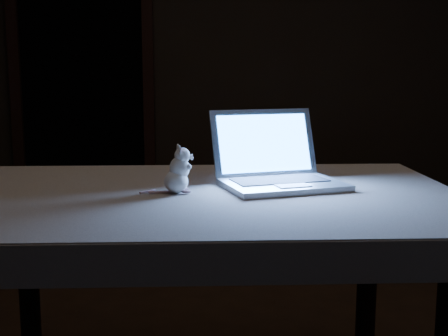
{
  "coord_description": "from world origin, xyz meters",
  "views": [
    {
      "loc": [
        -0.17,
        -2.02,
        1.18
      ],
      "look_at": [
        -0.12,
        -0.19,
        0.88
      ],
      "focal_mm": 48.0,
      "sensor_mm": 36.0,
      "label": 1
    }
  ],
  "objects": [
    {
      "name": "doorway",
      "position": [
        -1.1,
        2.5,
        1.06
      ],
      "size": [
        1.06,
        0.36,
        2.13
      ],
      "primitive_type": null,
      "color": "black",
      "rests_on": "back_wall"
    },
    {
      "name": "plush_mouse",
      "position": [
        -0.27,
        -0.23,
        0.88
      ],
      "size": [
        0.13,
        0.13,
        0.15
      ],
      "primitive_type": null,
      "rotation": [
        0.0,
        0.0,
        0.29
      ],
      "color": "white",
      "rests_on": "tablecloth"
    },
    {
      "name": "laptop",
      "position": [
        0.07,
        -0.16,
        0.93
      ],
      "size": [
        0.44,
        0.41,
        0.25
      ],
      "primitive_type": null,
      "rotation": [
        0.0,
        0.0,
        0.29
      ],
      "color": "#A6A7AB",
      "rests_on": "tablecloth"
    },
    {
      "name": "table",
      "position": [
        -0.2,
        -0.22,
        0.4
      ],
      "size": [
        1.51,
        0.99,
        0.8
      ],
      "primitive_type": null,
      "rotation": [
        0.0,
        0.0,
        0.02
      ],
      "color": "black",
      "rests_on": "floor"
    },
    {
      "name": "back_wall",
      "position": [
        0.0,
        2.5,
        1.3
      ],
      "size": [
        4.5,
        0.04,
        2.6
      ],
      "primitive_type": "cube",
      "color": "black",
      "rests_on": "ground"
    },
    {
      "name": "tablecloth",
      "position": [
        -0.13,
        -0.19,
        0.76
      ],
      "size": [
        1.75,
        1.31,
        0.1
      ],
      "primitive_type": null,
      "rotation": [
        0.0,
        0.0,
        0.17
      ],
      "color": "#B8A899",
      "rests_on": "table"
    }
  ]
}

